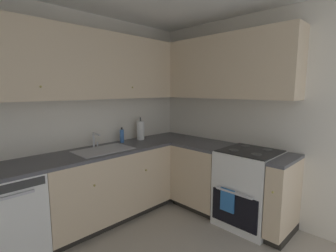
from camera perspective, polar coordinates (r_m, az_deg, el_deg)
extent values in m
cube|color=silver|center=(3.12, -24.14, 1.30)|extent=(3.76, 0.05, 2.49)
cube|color=silver|center=(3.27, 20.03, 1.83)|extent=(0.05, 3.12, 2.49)
cube|color=white|center=(2.86, -33.42, -17.16)|extent=(0.60, 0.60, 0.85)
cube|color=#333333|center=(2.44, -32.63, -11.91)|extent=(0.55, 0.01, 0.07)
cube|color=silver|center=(2.45, -32.42, -13.54)|extent=(0.36, 0.02, 0.02)
cube|color=beige|center=(3.20, -13.57, -12.37)|extent=(1.58, 0.60, 0.76)
cube|color=black|center=(3.40, -13.59, -18.95)|extent=(1.58, 0.54, 0.09)
sphere|color=tan|center=(2.74, -16.48, -12.95)|extent=(0.02, 0.02, 0.02)
sphere|color=tan|center=(3.10, -5.04, -10.05)|extent=(0.02, 0.02, 0.02)
cube|color=#4C4C51|center=(3.08, -13.87, -5.46)|extent=(2.78, 0.60, 0.03)
cube|color=beige|center=(3.46, 8.10, -10.64)|extent=(0.60, 0.66, 0.76)
cube|color=black|center=(3.64, 8.25, -16.85)|extent=(0.54, 0.66, 0.09)
cube|color=beige|center=(3.00, 25.02, -14.43)|extent=(0.60, 0.17, 0.76)
cube|color=black|center=(3.20, 24.71, -21.30)|extent=(0.54, 0.17, 0.09)
sphere|color=tan|center=(2.67, 22.85, -13.83)|extent=(0.02, 0.02, 0.02)
cube|color=#4C4C51|center=(3.35, 8.24, -4.20)|extent=(0.60, 0.66, 0.03)
cube|color=#4C4C51|center=(2.87, 25.51, -7.08)|extent=(0.60, 0.17, 0.03)
cube|color=white|center=(3.17, 18.01, -13.33)|extent=(0.64, 0.62, 0.88)
cube|color=black|center=(2.97, 14.86, -18.10)|extent=(0.02, 0.55, 0.37)
cube|color=silver|center=(2.86, 14.79, -14.56)|extent=(0.02, 0.43, 0.02)
cube|color=black|center=(3.03, 18.39, -5.42)|extent=(0.59, 0.60, 0.01)
cube|color=white|center=(3.29, 20.83, -3.26)|extent=(0.03, 0.60, 0.15)
cylinder|color=#4C4C4C|center=(2.85, 19.59, -6.15)|extent=(0.11, 0.11, 0.01)
cylinder|color=#4C4C4C|center=(2.97, 14.82, -5.35)|extent=(0.11, 0.11, 0.01)
cylinder|color=#4C4C4C|center=(3.10, 21.83, -5.11)|extent=(0.11, 0.11, 0.01)
cylinder|color=#4C4C4C|center=(3.21, 17.35, -4.43)|extent=(0.11, 0.11, 0.01)
cube|color=#2D6BB2|center=(2.94, 13.42, -16.23)|extent=(0.02, 0.17, 0.26)
cube|color=beige|center=(3.06, -18.57, 13.09)|extent=(2.46, 0.32, 0.77)
sphere|color=tan|center=(2.68, -27.14, 8.03)|extent=(0.02, 0.02, 0.02)
sphere|color=tan|center=(3.19, -8.13, 8.77)|extent=(0.02, 0.02, 0.02)
cube|color=beige|center=(3.35, 11.22, 12.91)|extent=(0.32, 2.02, 0.77)
cube|color=#B7B7BC|center=(3.03, -14.52, -5.33)|extent=(0.65, 0.40, 0.01)
cube|color=gray|center=(3.04, -14.48, -6.23)|extent=(0.60, 0.36, 0.09)
cube|color=#99999E|center=(3.03, -14.49, -5.98)|extent=(0.02, 0.35, 0.06)
cylinder|color=silver|center=(3.20, -16.68, -3.07)|extent=(0.02, 0.02, 0.18)
cylinder|color=silver|center=(3.12, -16.08, -1.83)|extent=(0.02, 0.15, 0.02)
cylinder|color=silver|center=(3.24, -15.86, -4.01)|extent=(0.02, 0.02, 0.06)
cylinder|color=#3F72BF|center=(3.39, -10.52, -2.29)|extent=(0.06, 0.06, 0.17)
cylinder|color=#262626|center=(3.38, -10.57, -0.58)|extent=(0.02, 0.02, 0.03)
cylinder|color=white|center=(3.55, -6.32, -0.98)|extent=(0.11, 0.11, 0.27)
cylinder|color=#3F3F3F|center=(3.55, -6.32, -0.67)|extent=(0.02, 0.02, 0.33)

